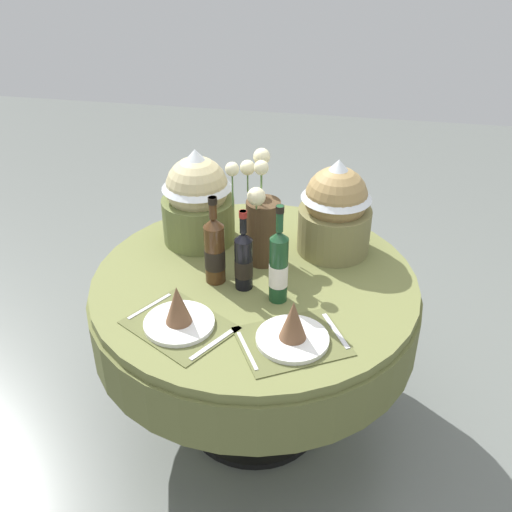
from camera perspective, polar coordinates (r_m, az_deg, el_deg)
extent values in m
plane|color=slate|center=(2.79, -0.12, -14.72)|extent=(8.00, 8.00, 0.00)
cylinder|color=olive|center=(2.31, -0.13, -2.50)|extent=(1.23, 1.23, 0.04)
cylinder|color=#626738|center=(2.39, -0.13, -4.96)|extent=(1.25, 1.25, 0.21)
cylinder|color=black|center=(2.53, -0.12, -9.09)|extent=(0.12, 0.12, 0.67)
cylinder|color=black|center=(2.77, -0.12, -14.51)|extent=(0.58, 0.58, 0.03)
cube|color=brown|center=(2.09, -7.18, -6.46)|extent=(0.43, 0.40, 0.00)
cylinder|color=white|center=(2.08, -7.20, -6.24)|extent=(0.24, 0.24, 0.02)
cone|color=brown|center=(2.03, -7.34, -4.52)|extent=(0.09, 0.09, 0.14)
cube|color=silver|center=(2.18, -9.93, -4.65)|extent=(0.11, 0.17, 0.00)
cube|color=silver|center=(1.99, -4.16, -8.26)|extent=(0.11, 0.17, 0.00)
cube|color=brown|center=(2.01, 3.42, -7.96)|extent=(0.42, 0.39, 0.00)
cylinder|color=white|center=(2.00, 3.42, -7.74)|extent=(0.24, 0.24, 0.02)
cone|color=brown|center=(1.96, 3.50, -5.99)|extent=(0.09, 0.09, 0.14)
cube|color=silver|center=(1.97, -0.83, -8.82)|extent=(0.10, 0.17, 0.00)
cube|color=silver|center=(2.06, 7.46, -6.94)|extent=(0.11, 0.17, 0.00)
cylinder|color=#47331E|center=(2.34, 0.67, 2.29)|extent=(0.13, 0.13, 0.26)
sphere|color=beige|center=(2.20, 0.03, 5.59)|extent=(0.07, 0.07, 0.07)
cylinder|color=#4C7038|center=(2.22, 0.03, 4.72)|extent=(0.01, 0.01, 0.03)
sphere|color=beige|center=(2.31, -0.79, 8.27)|extent=(0.06, 0.06, 0.06)
cylinder|color=#4C7038|center=(2.34, -0.78, 6.93)|extent=(0.01, 0.01, 0.08)
sphere|color=beige|center=(2.34, 0.54, 9.28)|extent=(0.07, 0.07, 0.07)
cylinder|color=#4C7038|center=(2.37, 0.53, 7.61)|extent=(0.01, 0.01, 0.11)
sphere|color=beige|center=(2.18, -2.25, 8.13)|extent=(0.05, 0.05, 0.05)
cylinder|color=#4C7038|center=(2.22, -2.20, 6.20)|extent=(0.01, 0.01, 0.13)
sphere|color=beige|center=(2.19, 0.50, 8.27)|extent=(0.05, 0.05, 0.05)
cylinder|color=#4C7038|center=(2.23, 0.49, 6.30)|extent=(0.01, 0.01, 0.13)
cylinder|color=#194223|center=(2.12, 2.12, -1.30)|extent=(0.07, 0.07, 0.25)
cylinder|color=silver|center=(2.13, 2.11, -1.75)|extent=(0.07, 0.07, 0.09)
cone|color=#194223|center=(2.05, 2.20, 1.97)|extent=(0.07, 0.07, 0.03)
cylinder|color=#194223|center=(2.02, 2.23, 3.50)|extent=(0.03, 0.03, 0.10)
cylinder|color=black|center=(2.00, 2.26, 4.40)|extent=(0.03, 0.03, 0.02)
cylinder|color=black|center=(2.20, -1.16, -0.74)|extent=(0.07, 0.07, 0.20)
cylinder|color=black|center=(2.21, -1.16, -1.09)|extent=(0.07, 0.07, 0.07)
cone|color=black|center=(2.14, -1.19, 1.85)|extent=(0.07, 0.07, 0.03)
cylinder|color=black|center=(2.11, -1.21, 3.19)|extent=(0.02, 0.02, 0.09)
cylinder|color=maroon|center=(2.10, -1.22, 3.93)|extent=(0.03, 0.03, 0.02)
cylinder|color=#422814|center=(2.23, -3.88, 0.18)|extent=(0.08, 0.08, 0.23)
cylinder|color=black|center=(2.24, -3.86, -0.22)|extent=(0.08, 0.08, 0.08)
cone|color=#422814|center=(2.17, -4.01, 3.16)|extent=(0.08, 0.08, 0.03)
cylinder|color=#422814|center=(2.14, -4.06, 4.51)|extent=(0.03, 0.03, 0.08)
cylinder|color=black|center=(2.13, -4.09, 5.20)|extent=(0.03, 0.03, 0.02)
cylinder|color=olive|center=(2.52, -5.38, 3.45)|extent=(0.30, 0.30, 0.18)
sphere|color=#C6B784|center=(2.45, -5.55, 6.40)|extent=(0.25, 0.25, 0.25)
cone|color=silver|center=(2.42, -5.65, 8.13)|extent=(0.28, 0.28, 0.16)
cylinder|color=olive|center=(2.45, 7.29, 2.46)|extent=(0.29, 0.29, 0.18)
sphere|color=#9E7F4C|center=(2.38, 7.52, 5.42)|extent=(0.25, 0.25, 0.25)
cone|color=silver|center=(2.35, 7.65, 7.15)|extent=(0.27, 0.27, 0.16)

